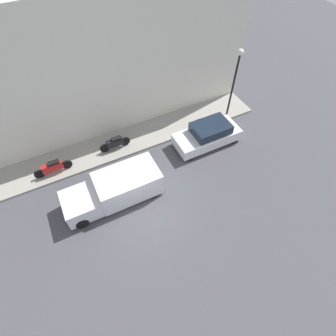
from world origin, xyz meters
name	(u,v)px	position (x,y,z in m)	size (l,w,h in m)	color
ground_plane	(143,206)	(0.00, 0.00, 0.00)	(60.00, 60.00, 0.00)	#47474C
sidewalk	(113,146)	(4.70, 0.00, 0.06)	(2.31, 19.34, 0.12)	gray
building_facade	(92,78)	(6.00, 0.00, 3.99)	(0.30, 19.34, 7.97)	silver
parked_car	(208,135)	(2.41, -5.32, 0.67)	(1.72, 4.01, 1.41)	silver
delivery_van	(114,189)	(1.09, 1.07, 0.81)	(1.85, 4.90, 1.58)	silver
motorcycle_red	(53,167)	(4.16, 3.58, 0.56)	(0.30, 2.07, 0.82)	#B21E1E
motorcycle_black	(115,143)	(4.38, -0.10, 0.56)	(0.30, 1.86, 0.81)	black
streetlamp	(235,75)	(3.76, -7.69, 3.25)	(0.35, 0.35, 4.69)	black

